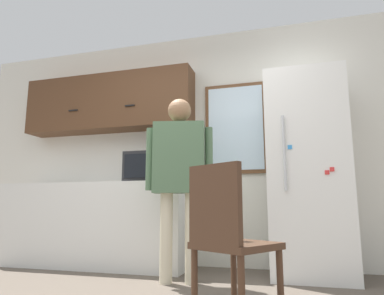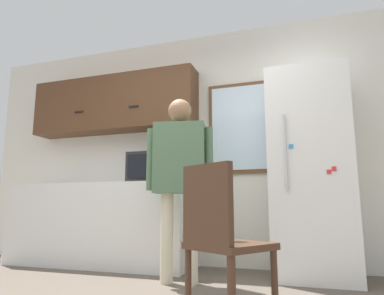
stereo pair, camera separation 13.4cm
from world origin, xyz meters
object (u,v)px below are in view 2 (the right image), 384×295
object	(u,v)px
person	(180,168)
chair	(221,234)
refrigerator	(310,172)
microwave	(155,168)

from	to	relation	value
person	chair	bearing A→B (deg)	-67.73
chair	refrigerator	bearing A→B (deg)	-79.67
microwave	refrigerator	world-z (taller)	refrigerator
microwave	refrigerator	distance (m)	1.59
microwave	chair	bearing A→B (deg)	-52.29
refrigerator	microwave	bearing A→B (deg)	-178.91
person	refrigerator	world-z (taller)	refrigerator
refrigerator	chair	distance (m)	1.56
person	chair	distance (m)	1.13
person	refrigerator	distance (m)	1.24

